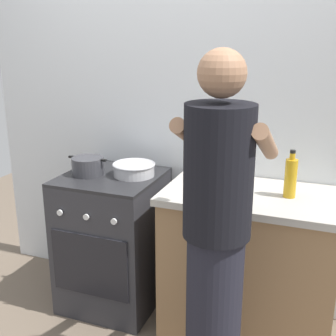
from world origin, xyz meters
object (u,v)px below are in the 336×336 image
object	(u,v)px
mixing_bowl	(134,169)
utensil_crock	(219,162)
oil_bottle	(291,177)
person	(216,242)
stove_range	(113,240)
pot	(88,166)

from	to	relation	value
mixing_bowl	utensil_crock	xyz separation A→B (m)	(0.51, 0.13, 0.06)
oil_bottle	person	size ratio (longest dim) A/B	0.16
stove_range	oil_bottle	xyz separation A→B (m)	(1.09, 0.01, 0.56)
utensil_crock	stove_range	bearing A→B (deg)	-164.22
utensil_crock	oil_bottle	xyz separation A→B (m)	(0.44, -0.18, 0.01)
stove_range	person	bearing A→B (deg)	-34.83
stove_range	person	world-z (taller)	person
mixing_bowl	pot	bearing A→B (deg)	-162.85
oil_bottle	person	bearing A→B (deg)	-112.80
stove_range	utensil_crock	world-z (taller)	utensil_crock
utensil_crock	oil_bottle	world-z (taller)	utensil_crock
utensil_crock	person	xyz separation A→B (m)	(0.19, -0.77, -0.14)
oil_bottle	utensil_crock	bearing A→B (deg)	158.21
utensil_crock	person	bearing A→B (deg)	-76.19
pot	person	xyz separation A→B (m)	(0.98, -0.55, -0.10)
person	oil_bottle	bearing A→B (deg)	67.20
mixing_bowl	oil_bottle	bearing A→B (deg)	-2.55
pot	mixing_bowl	bearing A→B (deg)	17.15
stove_range	mixing_bowl	distance (m)	0.52
pot	person	bearing A→B (deg)	-29.30
utensil_crock	mixing_bowl	bearing A→B (deg)	-165.44
pot	utensil_crock	xyz separation A→B (m)	(0.79, 0.22, 0.05)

